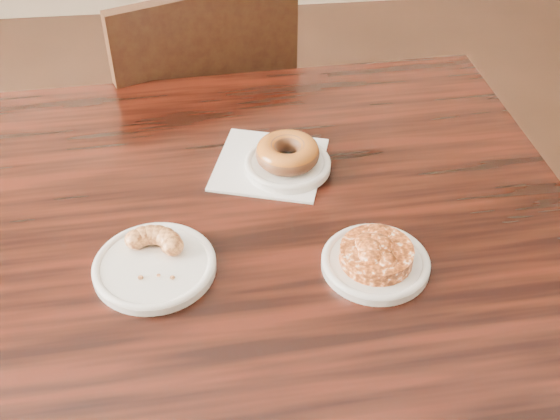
{
  "coord_description": "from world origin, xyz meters",
  "views": [
    {
      "loc": [
        -0.32,
        -0.68,
        1.47
      ],
      "look_at": [
        -0.24,
        0.09,
        0.8
      ],
      "focal_mm": 45.0,
      "sensor_mm": 36.0,
      "label": 1
    }
  ],
  "objects": [
    {
      "name": "plate_cruller",
      "position": [
        -0.42,
        0.03,
        0.76
      ],
      "size": [
        0.17,
        0.17,
        0.01
      ],
      "primitive_type": "cylinder",
      "color": "white",
      "rests_on": "cafe_table"
    },
    {
      "name": "cruller_fragment",
      "position": [
        -0.42,
        0.03,
        0.78
      ],
      "size": [
        0.11,
        0.11,
        0.03
      ],
      "primitive_type": null,
      "color": "#5A2A12",
      "rests_on": "plate_cruller"
    },
    {
      "name": "plate_donut",
      "position": [
        -0.21,
        0.24,
        0.76
      ],
      "size": [
        0.14,
        0.14,
        0.01
      ],
      "primitive_type": "cylinder",
      "color": "white",
      "rests_on": "napkin"
    },
    {
      "name": "plate_fritter",
      "position": [
        -0.11,
        0.01,
        0.76
      ],
      "size": [
        0.15,
        0.15,
        0.01
      ],
      "primitive_type": "cylinder",
      "color": "silver",
      "rests_on": "cafe_table"
    },
    {
      "name": "cafe_table",
      "position": [
        -0.26,
        0.08,
        0.38
      ],
      "size": [
        1.03,
        1.03,
        0.75
      ],
      "primitive_type": "cube",
      "rotation": [
        0.0,
        0.0,
        0.05
      ],
      "color": "black",
      "rests_on": "floor"
    },
    {
      "name": "glazed_donut",
      "position": [
        -0.21,
        0.24,
        0.78
      ],
      "size": [
        0.11,
        0.11,
        0.04
      ],
      "primitive_type": "torus",
      "color": "brown",
      "rests_on": "plate_donut"
    },
    {
      "name": "napkin",
      "position": [
        -0.24,
        0.26,
        0.75
      ],
      "size": [
        0.22,
        0.22,
        0.0
      ],
      "primitive_type": "cube",
      "rotation": [
        0.0,
        0.0,
        -0.3
      ],
      "color": "white",
      "rests_on": "cafe_table"
    },
    {
      "name": "chair_far",
      "position": [
        -0.39,
        0.79,
        0.45
      ],
      "size": [
        0.57,
        0.57,
        0.9
      ],
      "primitive_type": null,
      "rotation": [
        0.0,
        0.0,
        3.51
      ],
      "color": "black",
      "rests_on": "floor"
    },
    {
      "name": "apple_fritter",
      "position": [
        -0.11,
        0.01,
        0.78
      ],
      "size": [
        0.15,
        0.15,
        0.03
      ],
      "primitive_type": null,
      "color": "#3F1806",
      "rests_on": "plate_fritter"
    }
  ]
}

